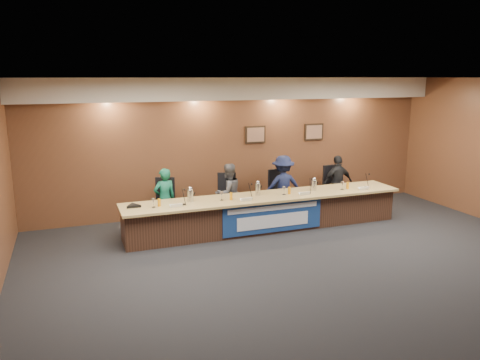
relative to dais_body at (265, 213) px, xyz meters
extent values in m
plane|color=black|center=(0.00, -2.40, -0.35)|extent=(10.00, 10.00, 0.00)
cube|color=silver|center=(0.00, -2.40, 2.85)|extent=(10.00, 8.00, 0.04)
cube|color=brown|center=(0.00, 1.60, 1.25)|extent=(10.00, 0.04, 3.20)
cube|color=beige|center=(0.00, 1.35, 2.60)|extent=(10.00, 0.50, 0.50)
cube|color=#3B2317|center=(0.00, 0.00, 0.00)|extent=(6.00, 0.80, 0.70)
cube|color=#A68950|center=(0.00, -0.05, 0.38)|extent=(6.10, 0.95, 0.05)
cube|color=navy|center=(0.00, -0.41, 0.03)|extent=(2.20, 0.02, 0.65)
cube|color=silver|center=(0.00, -0.43, 0.23)|extent=(2.00, 0.01, 0.10)
cube|color=silver|center=(0.00, -0.43, -0.05)|extent=(1.60, 0.01, 0.28)
cube|color=black|center=(0.40, 1.57, 1.50)|extent=(0.52, 0.04, 0.42)
cube|color=black|center=(2.00, 1.57, 1.50)|extent=(0.52, 0.04, 0.42)
imported|color=#115940|center=(-2.02, 0.74, 0.32)|extent=(0.54, 0.41, 1.34)
imported|color=#48484D|center=(-0.59, 0.74, 0.32)|extent=(0.77, 0.67, 1.34)
imported|color=#111736|center=(0.76, 0.74, 0.37)|extent=(1.00, 0.65, 1.44)
imported|color=black|center=(2.24, 0.74, 0.33)|extent=(0.80, 0.35, 1.36)
cube|color=black|center=(-2.02, 0.84, 0.13)|extent=(0.62, 0.62, 0.08)
cube|color=black|center=(-0.59, 0.84, 0.13)|extent=(0.61, 0.61, 0.08)
cube|color=black|center=(0.76, 0.84, 0.13)|extent=(0.56, 0.56, 0.08)
cube|color=black|center=(2.24, 0.84, 0.13)|extent=(0.52, 0.52, 0.08)
cube|color=white|center=(-1.99, -0.28, 0.45)|extent=(0.24, 0.08, 0.10)
cylinder|color=black|center=(-1.82, -0.15, 0.41)|extent=(0.07, 0.07, 0.02)
cylinder|color=orange|center=(-2.29, -0.09, 0.47)|extent=(0.06, 0.06, 0.15)
cylinder|color=silver|center=(-2.41, -0.14, 0.49)|extent=(0.08, 0.08, 0.18)
cube|color=white|center=(-0.55, -0.32, 0.45)|extent=(0.24, 0.08, 0.10)
cylinder|color=black|center=(-0.42, -0.16, 0.41)|extent=(0.07, 0.07, 0.02)
cylinder|color=orange|center=(-0.81, -0.11, 0.47)|extent=(0.06, 0.06, 0.15)
cylinder|color=silver|center=(-1.01, -0.08, 0.49)|extent=(0.08, 0.08, 0.18)
cube|color=white|center=(0.80, -0.29, 0.45)|extent=(0.24, 0.08, 0.10)
cylinder|color=black|center=(0.97, -0.15, 0.41)|extent=(0.07, 0.07, 0.02)
cylinder|color=orange|center=(0.52, -0.09, 0.47)|extent=(0.06, 0.06, 0.15)
cylinder|color=silver|center=(0.39, -0.10, 0.49)|extent=(0.08, 0.08, 0.18)
cube|color=white|center=(2.27, -0.33, 0.45)|extent=(0.24, 0.08, 0.10)
cylinder|color=black|center=(2.43, -0.14, 0.41)|extent=(0.07, 0.07, 0.02)
cylinder|color=orange|center=(1.96, -0.11, 0.47)|extent=(0.06, 0.06, 0.15)
cylinder|color=silver|center=(1.81, -0.13, 0.49)|extent=(0.08, 0.08, 0.18)
cylinder|color=silver|center=(-1.63, 0.04, 0.52)|extent=(0.12, 0.12, 0.25)
cylinder|color=silver|center=(-0.15, 0.06, 0.53)|extent=(0.11, 0.11, 0.26)
cylinder|color=silver|center=(1.19, 0.03, 0.52)|extent=(0.12, 0.12, 0.23)
cylinder|color=black|center=(-2.77, 0.03, 0.43)|extent=(0.32, 0.32, 0.05)
camera|label=1|loc=(-3.86, -8.86, 2.87)|focal=35.00mm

